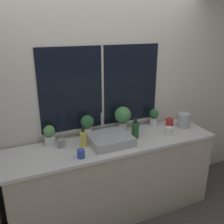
% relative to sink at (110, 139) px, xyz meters
% --- Properties ---
extents(wall_back, '(8.00, 0.09, 2.70)m').
position_rel_sink_xyz_m(wall_back, '(0.05, 0.36, 0.38)').
color(wall_back, silver).
rests_on(wall_back, ground_plane).
extents(wall_right, '(0.06, 7.00, 2.70)m').
position_rel_sink_xyz_m(wall_right, '(2.27, 1.21, 0.38)').
color(wall_right, silver).
rests_on(wall_right, ground_plane).
extents(counter, '(2.32, 0.61, 0.93)m').
position_rel_sink_xyz_m(counter, '(0.05, -0.00, -0.51)').
color(counter, '#B2A893').
rests_on(counter, ground_plane).
extents(sink, '(0.44, 0.46, 0.27)m').
position_rel_sink_xyz_m(sink, '(0.00, 0.00, 0.00)').
color(sink, '#ADADB2').
rests_on(sink, counter).
extents(potted_plant_far_left, '(0.12, 0.12, 0.22)m').
position_rel_sink_xyz_m(potted_plant_far_left, '(-0.60, 0.22, 0.07)').
color(potted_plant_far_left, white).
rests_on(potted_plant_far_left, counter).
extents(potted_plant_center_left, '(0.15, 0.15, 0.27)m').
position_rel_sink_xyz_m(potted_plant_center_left, '(-0.18, 0.22, 0.12)').
color(potted_plant_center_left, white).
rests_on(potted_plant_center_left, counter).
extents(potted_plant_center_right, '(0.20, 0.20, 0.31)m').
position_rel_sink_xyz_m(potted_plant_center_right, '(0.26, 0.22, 0.15)').
color(potted_plant_center_right, white).
rests_on(potted_plant_center_right, counter).
extents(potted_plant_far_right, '(0.11, 0.11, 0.22)m').
position_rel_sink_xyz_m(potted_plant_far_right, '(0.70, 0.22, 0.07)').
color(potted_plant_far_right, white).
rests_on(potted_plant_far_right, counter).
extents(soap_bottle, '(0.07, 0.07, 0.21)m').
position_rel_sink_xyz_m(soap_bottle, '(-0.29, 0.04, 0.04)').
color(soap_bottle, '#DBD14C').
rests_on(soap_bottle, counter).
extents(bottle_tall, '(0.08, 0.08, 0.23)m').
position_rel_sink_xyz_m(bottle_tall, '(0.31, 0.00, 0.05)').
color(bottle_tall, '#235128').
rests_on(bottle_tall, counter).
extents(mug_blue, '(0.08, 0.08, 0.08)m').
position_rel_sink_xyz_m(mug_blue, '(-0.38, -0.18, -0.00)').
color(mug_blue, '#3351AD').
rests_on(mug_blue, counter).
extents(mug_white, '(0.09, 0.09, 0.09)m').
position_rel_sink_xyz_m(mug_white, '(0.71, -0.08, -0.00)').
color(mug_white, white).
rests_on(mug_white, counter).
extents(mug_grey, '(0.08, 0.08, 0.09)m').
position_rel_sink_xyz_m(mug_grey, '(-0.50, 0.11, -0.00)').
color(mug_grey, gray).
rests_on(mug_grey, counter).
extents(mug_red, '(0.09, 0.09, 0.09)m').
position_rel_sink_xyz_m(mug_red, '(0.89, 0.14, 0.00)').
color(mug_red, '#B72D28').
rests_on(mug_red, counter).
extents(kettle, '(0.16, 0.16, 0.19)m').
position_rel_sink_xyz_m(kettle, '(1.02, 0.04, 0.05)').
color(kettle, '#B2B2B7').
rests_on(kettle, counter).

